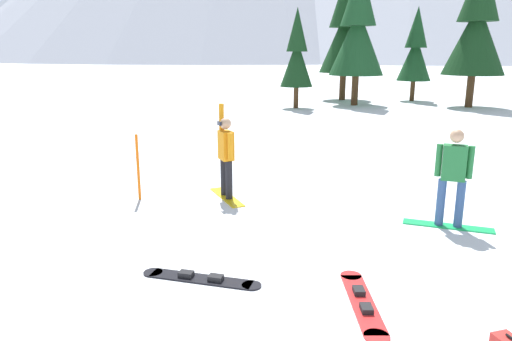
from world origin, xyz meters
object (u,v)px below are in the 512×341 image
snowboarder_background (226,155)px  pine_tree_young (477,25)px  snowboarder_midground (453,176)px  trail_marker_pole (138,167)px  pine_tree_tall (345,31)px  pine_tree_short (416,50)px  pine_tree_leaning (297,54)px  loose_snowboard_near_left (201,278)px  loose_snowboard_far_spare (362,302)px  pine_tree_twin (358,29)px

snowboarder_background → pine_tree_young: bearing=55.5°
snowboarder_midground → trail_marker_pole: snowboarder_midground is taller
pine_tree_tall → snowboarder_background: bearing=-104.3°
snowboarder_background → pine_tree_young: (11.90, 17.34, 3.44)m
trail_marker_pole → pine_tree_short: pine_tree_short is taller
pine_tree_short → pine_tree_leaning: bearing=-151.2°
snowboarder_background → pine_tree_young: size_ratio=0.25×
snowboarder_background → loose_snowboard_near_left: 3.99m
pine_tree_leaning → pine_tree_short: bearing=28.8°
pine_tree_young → snowboarder_midground: bearing=-112.1°
trail_marker_pole → pine_tree_tall: pine_tree_tall is taller
snowboarder_midground → pine_tree_leaning: (-1.95, 18.24, 1.94)m
loose_snowboard_far_spare → loose_snowboard_near_left: 2.23m
snowboarder_midground → pine_tree_short: bearing=76.2°
snowboarder_midground → loose_snowboard_far_spare: 3.61m
snowboarder_background → trail_marker_pole: 1.88m
pine_tree_short → trail_marker_pole: bearing=-118.9°
loose_snowboard_near_left → pine_tree_twin: pine_tree_twin is taller
loose_snowboard_far_spare → pine_tree_leaning: size_ratio=0.34×
trail_marker_pole → pine_tree_short: 23.99m
pine_tree_young → loose_snowboard_near_left: bearing=-119.3°
pine_tree_short → pine_tree_tall: bearing=173.6°
loose_snowboard_far_spare → snowboarder_midground: bearing=54.0°
loose_snowboard_far_spare → pine_tree_leaning: 21.25m
snowboarder_midground → loose_snowboard_far_spare: bearing=-126.0°
pine_tree_short → loose_snowboard_far_spare: bearing=-106.7°
pine_tree_tall → pine_tree_young: (6.49, -3.83, 0.14)m
trail_marker_pole → pine_tree_young: size_ratio=0.18×
pine_tree_short → pine_tree_leaning: 8.49m
snowboarder_midground → snowboarder_background: snowboarder_background is taller
snowboarder_midground → pine_tree_young: pine_tree_young is taller
loose_snowboard_near_left → pine_tree_short: bearing=68.5°
loose_snowboard_near_left → snowboarder_midground: bearing=28.0°
pine_tree_tall → pine_tree_twin: (0.29, -2.99, -0.03)m
snowboarder_background → pine_tree_young: 21.31m
pine_tree_tall → pine_tree_young: bearing=-30.5°
snowboarder_background → loose_snowboard_near_left: size_ratio=1.14×
snowboarder_background → pine_tree_tall: size_ratio=0.26×
loose_snowboard_near_left → pine_tree_leaning: (2.25, 20.48, 2.87)m
pine_tree_young → pine_tree_short: bearing=123.4°
loose_snowboard_far_spare → pine_tree_twin: 23.29m
snowboarder_midground → loose_snowboard_near_left: (-4.20, -2.24, -0.93)m
snowboarder_background → pine_tree_short: 22.95m
snowboarder_midground → loose_snowboard_near_left: bearing=-152.0°
snowboarder_background → pine_tree_young: pine_tree_young is taller
snowboarder_background → pine_tree_twin: size_ratio=0.26×
snowboarder_background → trail_marker_pole: (-1.86, -0.20, -0.25)m
pine_tree_short → pine_tree_leaning: pine_tree_short is taller
pine_tree_tall → pine_tree_short: pine_tree_tall is taller
snowboarder_midground → trail_marker_pole: (-6.06, 1.44, -0.24)m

